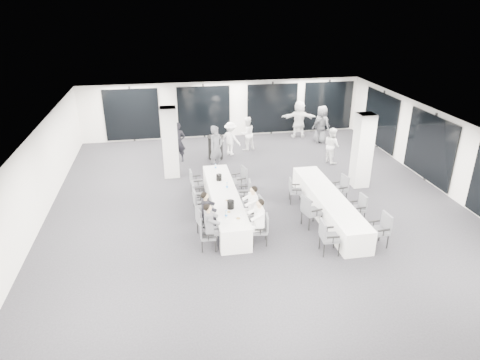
% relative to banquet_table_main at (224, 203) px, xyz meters
% --- Properties ---
extents(room, '(14.04, 16.04, 2.84)m').
position_rel_banquet_table_main_xyz_m(room, '(2.07, 1.48, 1.01)').
color(room, black).
rests_on(room, ground).
extents(column_left, '(0.60, 0.60, 2.80)m').
position_rel_banquet_table_main_xyz_m(column_left, '(-1.62, 3.57, 1.02)').
color(column_left, silver).
rests_on(column_left, floor).
extents(column_right, '(0.60, 0.60, 2.80)m').
position_rel_banquet_table_main_xyz_m(column_right, '(5.38, 1.37, 1.02)').
color(column_right, silver).
rests_on(column_right, floor).
extents(banquet_table_main, '(0.90, 5.00, 0.75)m').
position_rel_banquet_table_main_xyz_m(banquet_table_main, '(0.00, 0.00, 0.00)').
color(banquet_table_main, white).
rests_on(banquet_table_main, floor).
extents(banquet_table_side, '(0.90, 5.00, 0.75)m').
position_rel_banquet_table_main_xyz_m(banquet_table_side, '(3.32, -0.76, 0.00)').
color(banquet_table_side, white).
rests_on(banquet_table_side, floor).
extents(cocktail_table, '(0.74, 0.74, 1.02)m').
position_rel_banquet_table_main_xyz_m(cocktail_table, '(0.36, 5.19, 0.14)').
color(cocktail_table, black).
rests_on(cocktail_table, floor).
extents(chair_main_left_near, '(0.48, 0.53, 0.88)m').
position_rel_banquet_table_main_xyz_m(chair_main_left_near, '(-0.83, -2.06, 0.13)').
color(chair_main_left_near, '#54565B').
rests_on(chair_main_left_near, floor).
extents(chair_main_left_second, '(0.57, 0.59, 0.93)m').
position_rel_banquet_table_main_xyz_m(chair_main_left_second, '(-0.83, -1.31, 0.16)').
color(chair_main_left_second, '#54565B').
rests_on(chair_main_left_second, floor).
extents(chair_main_left_mid, '(0.52, 0.58, 0.97)m').
position_rel_banquet_table_main_xyz_m(chair_main_left_mid, '(-0.84, -0.18, 0.18)').
color(chair_main_left_mid, '#54565B').
rests_on(chair_main_left_mid, floor).
extents(chair_main_left_fourth, '(0.50, 0.56, 0.98)m').
position_rel_banquet_table_main_xyz_m(chair_main_left_fourth, '(-0.84, 0.47, 0.18)').
color(chair_main_left_fourth, '#54565B').
rests_on(chair_main_left_fourth, floor).
extents(chair_main_left_far, '(0.50, 0.55, 0.92)m').
position_rel_banquet_table_main_xyz_m(chair_main_left_far, '(-0.83, 1.68, 0.15)').
color(chair_main_left_far, '#54565B').
rests_on(chair_main_left_far, floor).
extents(chair_main_right_near, '(0.52, 0.56, 0.91)m').
position_rel_banquet_table_main_xyz_m(chair_main_right_near, '(0.83, -2.04, 0.14)').
color(chair_main_right_near, '#54565B').
rests_on(chair_main_right_near, floor).
extents(chair_main_right_second, '(0.58, 0.63, 1.03)m').
position_rel_banquet_table_main_xyz_m(chair_main_right_second, '(0.84, -1.12, 0.21)').
color(chair_main_right_second, '#54565B').
rests_on(chair_main_right_second, floor).
extents(chair_main_right_mid, '(0.49, 0.54, 0.90)m').
position_rel_banquet_table_main_xyz_m(chair_main_right_mid, '(0.83, -0.30, 0.14)').
color(chair_main_right_mid, '#54565B').
rests_on(chair_main_right_mid, floor).
extents(chair_main_right_fourth, '(0.51, 0.55, 0.90)m').
position_rel_banquet_table_main_xyz_m(chair_main_right_fourth, '(0.83, 0.51, 0.14)').
color(chair_main_right_fourth, '#54565B').
rests_on(chair_main_right_fourth, floor).
extents(chair_main_right_far, '(0.59, 0.62, 0.97)m').
position_rel_banquet_table_main_xyz_m(chair_main_right_far, '(0.83, 1.55, 0.18)').
color(chair_main_right_far, '#54565B').
rests_on(chair_main_right_far, floor).
extents(chair_side_left_near, '(0.54, 0.60, 1.01)m').
position_rel_banquet_table_main_xyz_m(chair_side_left_near, '(2.49, -2.85, 0.20)').
color(chair_side_left_near, '#54565B').
rests_on(chair_side_left_near, floor).
extents(chair_side_left_mid, '(0.63, 0.66, 1.04)m').
position_rel_banquet_table_main_xyz_m(chair_side_left_mid, '(2.49, -1.34, 0.22)').
color(chair_side_left_mid, '#54565B').
rests_on(chair_side_left_mid, floor).
extents(chair_side_left_far, '(0.52, 0.55, 0.88)m').
position_rel_banquet_table_main_xyz_m(chair_side_left_far, '(2.50, 0.39, 0.13)').
color(chair_side_left_far, '#54565B').
rests_on(chair_side_left_far, floor).
extents(chair_side_right_near, '(0.54, 0.60, 1.01)m').
position_rel_banquet_table_main_xyz_m(chair_side_right_near, '(4.16, -2.74, 0.20)').
color(chair_side_right_near, '#54565B').
rests_on(chair_side_right_near, floor).
extents(chair_side_right_mid, '(0.51, 0.55, 0.91)m').
position_rel_banquet_table_main_xyz_m(chair_side_right_mid, '(4.15, -1.27, 0.15)').
color(chair_side_right_mid, '#54565B').
rests_on(chair_side_right_mid, floor).
extents(chair_side_right_far, '(0.56, 0.59, 0.95)m').
position_rel_banquet_table_main_xyz_m(chair_side_right_far, '(4.16, 0.21, 0.17)').
color(chair_side_right_far, '#54565B').
rests_on(chair_side_right_far, floor).
extents(seated_guest_a, '(0.50, 0.38, 1.44)m').
position_rel_banquet_table_main_xyz_m(seated_guest_a, '(-0.67, -2.07, 0.44)').
color(seated_guest_a, '#5B5D63').
rests_on(seated_guest_a, floor).
extents(seated_guest_b, '(0.50, 0.38, 1.44)m').
position_rel_banquet_table_main_xyz_m(seated_guest_b, '(-0.67, -1.29, 0.44)').
color(seated_guest_b, black).
rests_on(seated_guest_b, floor).
extents(seated_guest_c, '(0.50, 0.38, 1.44)m').
position_rel_banquet_table_main_xyz_m(seated_guest_c, '(0.67, -2.03, 0.44)').
color(seated_guest_c, white).
rests_on(seated_guest_c, floor).
extents(seated_guest_d, '(0.50, 0.38, 1.44)m').
position_rel_banquet_table_main_xyz_m(seated_guest_d, '(0.67, -1.13, 0.44)').
color(seated_guest_d, white).
rests_on(seated_guest_d, floor).
extents(standing_guest_a, '(1.00, 0.97, 2.13)m').
position_rel_banquet_table_main_xyz_m(standing_guest_a, '(0.23, 3.90, 0.69)').
color(standing_guest_a, '#5B5D63').
rests_on(standing_guest_a, floor).
extents(standing_guest_b, '(0.99, 0.82, 1.77)m').
position_rel_banquet_table_main_xyz_m(standing_guest_b, '(1.95, 6.11, 0.51)').
color(standing_guest_b, white).
rests_on(standing_guest_b, floor).
extents(standing_guest_c, '(1.20, 1.16, 1.71)m').
position_rel_banquet_table_main_xyz_m(standing_guest_c, '(1.10, 5.60, 0.48)').
color(standing_guest_c, white).
rests_on(standing_guest_c, floor).
extents(standing_guest_d, '(1.12, 0.71, 1.80)m').
position_rel_banquet_table_main_xyz_m(standing_guest_d, '(5.67, 6.45, 0.52)').
color(standing_guest_d, '#5B5D63').
rests_on(standing_guest_d, floor).
extents(standing_guest_e, '(1.01, 1.16, 2.05)m').
position_rel_banquet_table_main_xyz_m(standing_guest_e, '(5.74, 6.59, 0.65)').
color(standing_guest_e, '#5B5D63').
rests_on(standing_guest_e, floor).
extents(standing_guest_f, '(2.06, 1.07, 2.13)m').
position_rel_banquet_table_main_xyz_m(standing_guest_f, '(4.90, 7.57, 0.69)').
color(standing_guest_f, white).
rests_on(standing_guest_f, floor).
extents(standing_guest_g, '(0.82, 0.72, 1.94)m').
position_rel_banquet_table_main_xyz_m(standing_guest_g, '(-1.25, 5.17, 0.60)').
color(standing_guest_g, black).
rests_on(standing_guest_g, floor).
extents(standing_guest_h, '(0.70, 0.94, 1.74)m').
position_rel_banquet_table_main_xyz_m(standing_guest_h, '(5.23, 3.88, 0.50)').
color(standing_guest_h, white).
rests_on(standing_guest_h, floor).
extents(ice_bucket_near, '(0.22, 0.22, 0.25)m').
position_rel_banquet_table_main_xyz_m(ice_bucket_near, '(0.04, -1.11, 0.50)').
color(ice_bucket_near, black).
rests_on(ice_bucket_near, banquet_table_main).
extents(ice_bucket_far, '(0.20, 0.20, 0.23)m').
position_rel_banquet_table_main_xyz_m(ice_bucket_far, '(-0.03, 1.05, 0.49)').
color(ice_bucket_far, black).
rests_on(ice_bucket_far, banquet_table_main).
extents(water_bottle_a, '(0.07, 0.07, 0.23)m').
position_rel_banquet_table_main_xyz_m(water_bottle_a, '(-0.18, -1.69, 0.49)').
color(water_bottle_a, silver).
rests_on(water_bottle_a, banquet_table_main).
extents(water_bottle_b, '(0.08, 0.08, 0.24)m').
position_rel_banquet_table_main_xyz_m(water_bottle_b, '(0.14, 0.27, 0.49)').
color(water_bottle_b, silver).
rests_on(water_bottle_b, banquet_table_main).
extents(water_bottle_c, '(0.06, 0.06, 0.20)m').
position_rel_banquet_table_main_xyz_m(water_bottle_c, '(-0.01, 2.11, 0.47)').
color(water_bottle_c, silver).
rests_on(water_bottle_c, banquet_table_main).
extents(plate_a, '(0.18, 0.18, 0.03)m').
position_rel_banquet_table_main_xyz_m(plate_a, '(-0.06, -1.37, 0.39)').
color(plate_a, white).
rests_on(plate_a, banquet_table_main).
extents(plate_b, '(0.21, 0.21, 0.03)m').
position_rel_banquet_table_main_xyz_m(plate_b, '(0.16, -1.81, 0.39)').
color(plate_b, white).
rests_on(plate_b, banquet_table_main).
extents(plate_c, '(0.18, 0.18, 0.03)m').
position_rel_banquet_table_main_xyz_m(plate_c, '(0.01, -0.58, 0.39)').
color(plate_c, white).
rests_on(plate_c, banquet_table_main).
extents(wine_glass, '(0.07, 0.07, 0.19)m').
position_rel_banquet_table_main_xyz_m(wine_glass, '(0.22, -1.87, 0.52)').
color(wine_glass, silver).
rests_on(wine_glass, banquet_table_main).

